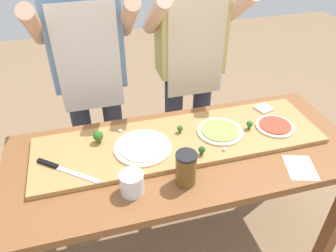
% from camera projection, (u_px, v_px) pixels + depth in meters
% --- Properties ---
extents(ground_plane, '(8.00, 8.00, 0.00)m').
position_uv_depth(ground_plane, '(181.00, 248.00, 2.05)').
color(ground_plane, '#896B4C').
extents(prep_table, '(1.70, 0.71, 0.80)m').
position_uv_depth(prep_table, '(184.00, 168.00, 1.65)').
color(prep_table, brown).
rests_on(prep_table, ground).
extents(cutting_board, '(1.43, 0.40, 0.02)m').
position_uv_depth(cutting_board, '(180.00, 140.00, 1.64)').
color(cutting_board, '#B27F47').
rests_on(cutting_board, prep_table).
extents(chefs_knife, '(0.27, 0.22, 0.02)m').
position_uv_depth(chefs_knife, '(59.00, 168.00, 1.45)').
color(chefs_knife, '#B7BABF').
rests_on(chefs_knife, cutting_board).
extents(pizza_whole_tomato_red, '(0.20, 0.20, 0.02)m').
position_uv_depth(pizza_whole_tomato_red, '(275.00, 126.00, 1.70)').
color(pizza_whole_tomato_red, beige).
rests_on(pizza_whole_tomato_red, cutting_board).
extents(pizza_whole_pesto_green, '(0.24, 0.24, 0.02)m').
position_uv_depth(pizza_whole_pesto_green, '(220.00, 131.00, 1.67)').
color(pizza_whole_pesto_green, beige).
rests_on(pizza_whole_pesto_green, cutting_board).
extents(pizza_whole_cheese_artichoke, '(0.28, 0.28, 0.02)m').
position_uv_depth(pizza_whole_cheese_artichoke, '(143.00, 147.00, 1.56)').
color(pizza_whole_cheese_artichoke, beige).
rests_on(pizza_whole_cheese_artichoke, cutting_board).
extents(pizza_slice_near_left, '(0.10, 0.10, 0.01)m').
position_uv_depth(pizza_slice_near_left, '(264.00, 108.00, 1.84)').
color(pizza_slice_near_left, silver).
rests_on(pizza_slice_near_left, cutting_board).
extents(broccoli_floret_back_right, '(0.03, 0.03, 0.04)m').
position_uv_depth(broccoli_floret_back_right, '(180.00, 129.00, 1.65)').
color(broccoli_floret_back_right, '#366618').
rests_on(broccoli_floret_back_right, cutting_board).
extents(broccoli_floret_center_right, '(0.05, 0.05, 0.07)m').
position_uv_depth(broccoli_floret_center_right, '(98.00, 136.00, 1.58)').
color(broccoli_floret_center_right, '#366618').
rests_on(broccoli_floret_center_right, cutting_board).
extents(broccoli_floret_front_left, '(0.03, 0.03, 0.05)m').
position_uv_depth(broccoli_floret_front_left, '(250.00, 124.00, 1.68)').
color(broccoli_floret_front_left, '#366618').
rests_on(broccoli_floret_front_left, cutting_board).
extents(broccoli_floret_back_left, '(0.03, 0.03, 0.05)m').
position_uv_depth(broccoli_floret_back_left, '(202.00, 150.00, 1.51)').
color(broccoli_floret_back_left, '#2C5915').
rests_on(broccoli_floret_back_left, cutting_board).
extents(cheese_crumble_a, '(0.02, 0.02, 0.01)m').
position_uv_depth(cheese_crumble_a, '(187.00, 157.00, 1.50)').
color(cheese_crumble_a, white).
rests_on(cheese_crumble_a, cutting_board).
extents(cheese_crumble_b, '(0.02, 0.02, 0.01)m').
position_uv_depth(cheese_crumble_b, '(121.00, 131.00, 1.67)').
color(cheese_crumble_b, white).
rests_on(cheese_crumble_b, cutting_board).
extents(cheese_crumble_c, '(0.02, 0.02, 0.01)m').
position_uv_depth(cheese_crumble_c, '(225.00, 149.00, 1.55)').
color(cheese_crumble_c, white).
rests_on(cheese_crumble_c, cutting_board).
extents(flour_cup, '(0.10, 0.10, 0.10)m').
position_uv_depth(flour_cup, '(132.00, 184.00, 1.35)').
color(flour_cup, white).
rests_on(flour_cup, prep_table).
extents(sauce_jar, '(0.09, 0.09, 0.16)m').
position_uv_depth(sauce_jar, '(186.00, 169.00, 1.37)').
color(sauce_jar, brown).
rests_on(sauce_jar, prep_table).
extents(recipe_note, '(0.17, 0.19, 0.00)m').
position_uv_depth(recipe_note, '(300.00, 168.00, 1.49)').
color(recipe_note, white).
rests_on(recipe_note, prep_table).
extents(cook_left, '(0.54, 0.39, 1.67)m').
position_uv_depth(cook_left, '(89.00, 68.00, 1.87)').
color(cook_left, '#333847').
rests_on(cook_left, ground).
extents(cook_right, '(0.54, 0.39, 1.67)m').
position_uv_depth(cook_right, '(190.00, 57.00, 2.00)').
color(cook_right, '#333847').
rests_on(cook_right, ground).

